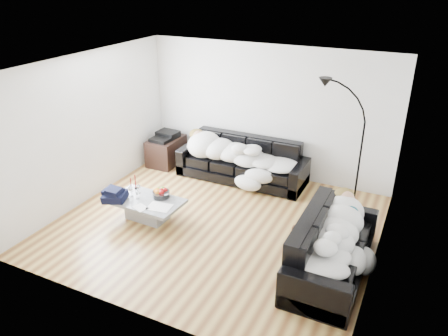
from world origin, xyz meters
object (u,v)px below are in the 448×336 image
at_px(coffee_table, 147,209).
at_px(av_cabinet, 166,151).
at_px(sofa_back, 242,160).
at_px(fruit_bowl, 161,192).
at_px(sleeper_back, 241,151).
at_px(floor_lamp, 360,159).
at_px(candle_right, 135,182).
at_px(shoes, 306,229).
at_px(wine_glass_b, 131,191).
at_px(wine_glass_c, 138,195).
at_px(sofa_right, 333,246).
at_px(wine_glass_a, 139,189).
at_px(candle_left, 131,184).
at_px(stereo, 165,136).
at_px(sleeper_right, 335,232).

xyz_separation_m(coffee_table, av_cabinet, (-0.96, 2.09, 0.11)).
xyz_separation_m(sofa_back, fruit_bowl, (-0.66, -1.87, 0.02)).
height_order(sleeper_back, floor_lamp, floor_lamp).
distance_m(fruit_bowl, candle_right, 0.57).
bearing_deg(shoes, coffee_table, -149.73).
bearing_deg(wine_glass_b, wine_glass_c, -11.98).
xyz_separation_m(sofa_right, wine_glass_a, (-3.37, 0.21, 0.01)).
bearing_deg(coffee_table, floor_lamp, 29.28).
xyz_separation_m(wine_glass_b, candle_left, (-0.13, 0.18, 0.02)).
relative_size(av_cabinet, stereo, 1.89).
relative_size(wine_glass_b, stereo, 0.42).
xyz_separation_m(sofa_right, av_cabinet, (-4.07, 2.14, -0.14)).
xyz_separation_m(sofa_back, wine_glass_a, (-1.08, -1.92, 0.01)).
distance_m(wine_glass_a, av_cabinet, 2.06).
bearing_deg(fruit_bowl, wine_glass_b, -157.57).
height_order(sleeper_right, shoes, sleeper_right).
bearing_deg(stereo, wine_glass_b, -69.44).
bearing_deg(coffee_table, shoes, 17.23).
relative_size(coffee_table, fruit_bowl, 4.19).
bearing_deg(coffee_table, sleeper_back, 67.87).
bearing_deg(coffee_table, av_cabinet, 114.62).
height_order(coffee_table, wine_glass_c, wine_glass_c).
relative_size(sofa_right, av_cabinet, 2.51).
bearing_deg(candle_right, sofa_back, 56.03).
height_order(sleeper_right, candle_left, sleeper_right).
relative_size(wine_glass_c, stereo, 0.36).
distance_m(wine_glass_c, shoes, 2.81).
distance_m(candle_left, floor_lamp, 3.88).
bearing_deg(wine_glass_c, floor_lamp, 28.63).
height_order(coffee_table, stereo, stereo).
bearing_deg(sofa_right, fruit_bowl, 85.11).
height_order(sofa_right, wine_glass_b, sofa_right).
relative_size(candle_left, shoes, 0.58).
bearing_deg(floor_lamp, coffee_table, -140.58).
xyz_separation_m(wine_glass_a, wine_glass_c, (0.11, -0.19, 0.00)).
height_order(coffee_table, wine_glass_a, wine_glass_a).
bearing_deg(candle_left, coffee_table, -22.71).
bearing_deg(shoes, sleeper_right, -41.41).
distance_m(sofa_back, sleeper_right, 3.13).
bearing_deg(sleeper_right, stereo, 62.22).
bearing_deg(av_cabinet, sleeper_right, -28.98).
relative_size(sofa_right, sleeper_right, 1.17).
bearing_deg(av_cabinet, sofa_back, -1.76).
height_order(sleeper_back, coffee_table, sleeper_back).
bearing_deg(candle_right, stereo, 106.93).
xyz_separation_m(sleeper_right, stereo, (-4.07, 2.14, -0.00)).
bearing_deg(sofa_back, av_cabinet, 179.44).
distance_m(candle_right, av_cabinet, 1.93).
bearing_deg(candle_right, sleeper_back, 55.29).
bearing_deg(wine_glass_b, fruit_bowl, 22.43).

